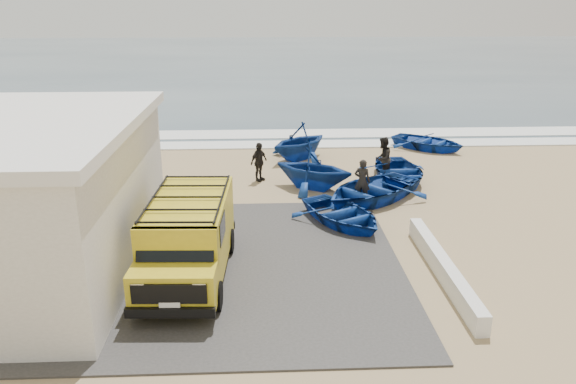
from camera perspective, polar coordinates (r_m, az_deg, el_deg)
name	(u,v)px	position (r m, az deg, el deg)	size (l,w,h in m)	color
ground	(262,237)	(18.25, -2.68, -4.56)	(160.00, 160.00, 0.00)	tan
slab	(193,265)	(16.56, -9.66, -7.31)	(12.00, 10.00, 0.05)	#3F3C39
ocean	(261,60)	(73.09, -2.77, 13.28)	(180.00, 88.00, 0.01)	#385166
surf_line	(261,145)	(29.63, -2.73, 4.81)	(180.00, 1.60, 0.06)	white
surf_wash	(261,134)	(32.07, -2.73, 5.89)	(180.00, 2.20, 0.04)	white
parapet	(443,268)	(16.19, 15.48, -7.42)	(0.35, 6.00, 0.55)	silver
van	(188,235)	(15.52, -10.11, -4.35)	(2.31, 5.35, 2.26)	gold
boat_near_left	(342,214)	(19.15, 5.53, -2.24)	(2.61, 3.65, 0.76)	navy
boat_near_right	(371,189)	(21.50, 8.38, 0.27)	(3.17, 4.43, 0.92)	navy
boat_mid_left	(313,168)	(22.57, 2.59, 2.45)	(2.83, 3.28, 1.73)	navy
boat_mid_right	(398,172)	(23.93, 11.13, 1.99)	(2.96, 4.15, 0.86)	navy
boat_far_left	(299,141)	(26.81, 1.15, 5.19)	(2.91, 3.37, 1.78)	navy
boat_far_right	(428,142)	(29.62, 14.04, 4.97)	(2.68, 3.75, 0.78)	navy
fisherman_front	(362,181)	(21.17, 7.55, 1.11)	(0.61, 0.40, 1.68)	black
fisherman_middle	(383,159)	(24.03, 9.59, 3.37)	(0.89, 0.70, 1.84)	black
fisherman_back	(259,162)	(23.59, -2.98, 3.08)	(0.97, 0.40, 1.65)	black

